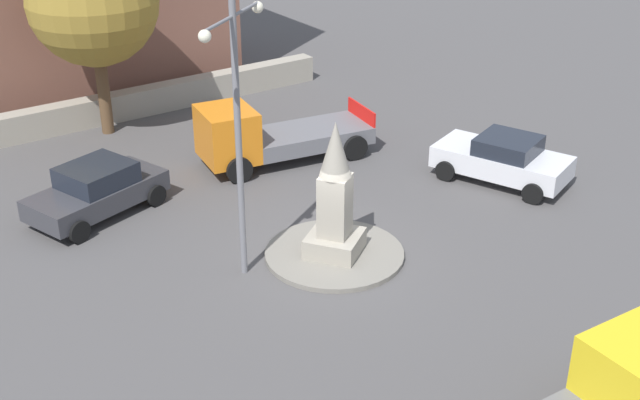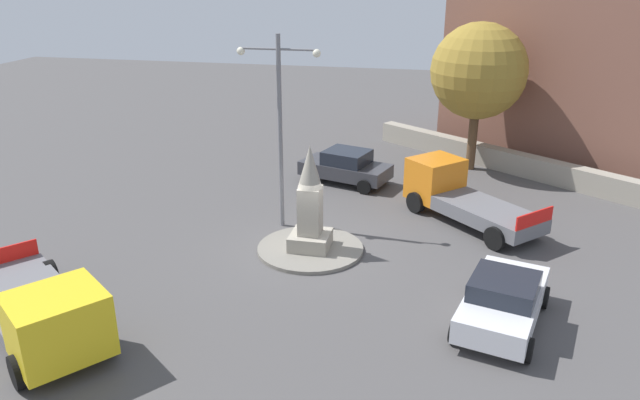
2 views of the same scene
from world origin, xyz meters
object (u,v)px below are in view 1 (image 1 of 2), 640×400
Objects in this scene: car_white_near_island at (503,159)px; truck_orange_parked_left at (267,136)px; monument at (335,199)px; car_dark_grey_far_side at (97,190)px; tree_near_wall at (93,1)px; streetlamp at (237,114)px.

truck_orange_parked_left is (1.20, -7.39, 0.19)m from car_white_near_island.
car_white_near_island is (-6.15, 3.36, -0.90)m from monument.
monument is 6.41m from truck_orange_parked_left.
monument is 0.84× the size of car_dark_grey_far_side.
car_white_near_island is at bearing 92.72° from tree_near_wall.
car_white_near_island is at bearing 145.62° from streetlamp.
truck_orange_parked_left is 0.78× the size of tree_near_wall.
tree_near_wall is at bearing -87.28° from car_white_near_island.
car_dark_grey_far_side is at bearing -105.80° from streetlamp.
car_dark_grey_far_side is 7.52m from tree_near_wall.
monument is 0.83× the size of car_white_near_island.
streetlamp is at bearing -50.96° from monument.
tree_near_wall is at bearing -149.23° from car_dark_grey_far_side.
truck_orange_parked_left is (-6.47, -2.14, -3.32)m from streetlamp.
streetlamp is 1.02× the size of tree_near_wall.
monument is 0.53× the size of tree_near_wall.
car_dark_grey_far_side is at bearing -59.52° from car_white_near_island.
car_white_near_island is at bearing 151.30° from monument.
car_white_near_island is 7.49m from truck_orange_parked_left.
car_dark_grey_far_side is 0.80× the size of truck_orange_parked_left.
monument is 0.67× the size of truck_orange_parked_left.
truck_orange_parked_left is at bearing 147.92° from car_dark_grey_far_side.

